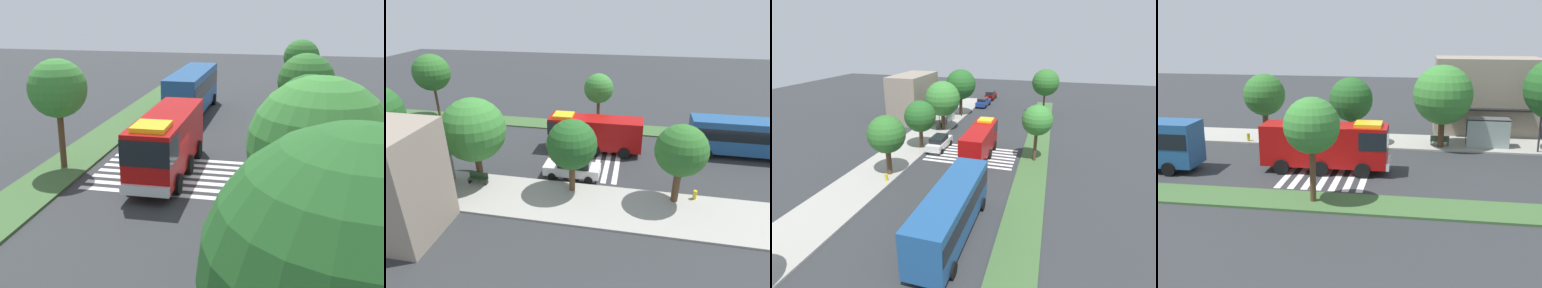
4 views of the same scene
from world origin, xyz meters
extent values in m
plane|color=#2D3033|center=(0.00, 0.00, 0.00)|extent=(120.00, 120.00, 0.00)
cube|color=#9E9B93|center=(0.00, 8.15, 0.07)|extent=(60.00, 5.19, 0.14)
cube|color=#3D6033|center=(0.00, -7.05, 0.07)|extent=(60.00, 3.00, 0.14)
cube|color=silver|center=(-3.56, 0.00, 0.01)|extent=(0.45, 10.00, 0.01)
cube|color=silver|center=(-2.66, 0.00, 0.01)|extent=(0.45, 10.00, 0.01)
cube|color=silver|center=(-1.76, 0.00, 0.01)|extent=(0.45, 10.00, 0.01)
cube|color=silver|center=(-0.86, 0.00, 0.01)|extent=(0.45, 10.00, 0.01)
cube|color=silver|center=(0.04, 0.00, 0.01)|extent=(0.45, 10.00, 0.01)
cube|color=silver|center=(0.94, 0.00, 0.01)|extent=(0.45, 10.00, 0.01)
cube|color=silver|center=(1.84, 0.00, 0.01)|extent=(0.45, 10.00, 0.01)
cube|color=#A50C0C|center=(1.97, -0.95, 2.00)|extent=(2.70, 2.45, 2.90)
cube|color=#A50C0C|center=(-2.51, -0.98, 1.99)|extent=(6.28, 2.48, 2.88)
cube|color=black|center=(2.37, -0.94, 2.58)|extent=(1.95, 2.47, 1.27)
cube|color=silver|center=(3.41, -0.94, 0.80)|extent=(0.26, 2.43, 0.50)
cube|color=yellow|center=(1.97, -0.95, 3.57)|extent=(1.89, 1.72, 0.24)
cylinder|color=black|center=(1.69, 0.27, 0.55)|extent=(1.10, 0.31, 1.10)
cylinder|color=black|center=(1.71, -2.16, 0.55)|extent=(1.10, 0.31, 1.10)
cylinder|color=black|center=(-4.08, 0.23, 0.55)|extent=(1.10, 0.31, 1.10)
cylinder|color=black|center=(-4.06, -2.20, 0.55)|extent=(1.10, 0.31, 1.10)
cylinder|color=black|center=(-1.26, 0.25, 0.55)|extent=(1.10, 0.31, 1.10)
cylinder|color=black|center=(-1.25, -2.18, 0.55)|extent=(1.10, 0.31, 1.10)
cube|color=silver|center=(0.05, 4.35, 0.71)|extent=(4.71, 1.80, 0.77)
cube|color=black|center=(-0.18, 4.36, 1.38)|extent=(2.64, 1.58, 0.58)
cylinder|color=black|center=(1.61, 5.22, 0.32)|extent=(0.64, 0.23, 0.64)
cylinder|color=black|center=(1.60, 3.46, 0.32)|extent=(0.64, 0.23, 0.64)
cylinder|color=black|center=(-1.49, 5.25, 0.32)|extent=(0.64, 0.23, 0.64)
cylinder|color=black|center=(-1.50, 3.48, 0.32)|extent=(0.64, 0.23, 0.64)
cube|color=navy|center=(23.78, 4.35, 0.72)|extent=(4.87, 2.02, 0.80)
cube|color=black|center=(23.54, 4.36, 1.40)|extent=(2.75, 1.70, 0.56)
cylinder|color=black|center=(25.40, 5.18, 0.32)|extent=(0.65, 0.25, 0.64)
cylinder|color=black|center=(25.32, 3.38, 0.32)|extent=(0.65, 0.25, 0.64)
cylinder|color=black|center=(22.24, 5.32, 0.32)|extent=(0.65, 0.25, 0.64)
cylinder|color=black|center=(22.16, 3.53, 0.32)|extent=(0.65, 0.25, 0.64)
cube|color=#720505|center=(30.65, 4.35, 0.72)|extent=(4.61, 1.89, 0.80)
cube|color=black|center=(30.42, 4.36, 1.46)|extent=(2.60, 1.62, 0.67)
cylinder|color=black|center=(32.18, 5.19, 0.32)|extent=(0.65, 0.24, 0.64)
cylinder|color=black|center=(32.13, 3.43, 0.32)|extent=(0.65, 0.24, 0.64)
cylinder|color=black|center=(29.17, 5.27, 0.32)|extent=(0.65, 0.24, 0.64)
cylinder|color=black|center=(29.12, 3.52, 0.32)|extent=(0.65, 0.24, 0.64)
cube|color=navy|center=(-15.49, -2.50, 2.07)|extent=(10.69, 2.58, 3.14)
cube|color=black|center=(-15.49, -2.50, 2.45)|extent=(10.48, 2.63, 1.13)
cylinder|color=black|center=(-19.23, -3.76, 0.50)|extent=(1.00, 0.30, 1.00)
cylinder|color=black|center=(-19.23, -1.21, 0.50)|extent=(1.00, 0.30, 1.00)
cylinder|color=black|center=(-11.76, -3.79, 0.50)|extent=(1.00, 0.30, 1.00)
cylinder|color=black|center=(-11.75, -1.24, 0.50)|extent=(1.00, 0.30, 1.00)
cube|color=#4C4C51|center=(11.27, 7.37, 2.54)|extent=(3.50, 1.40, 0.12)
cube|color=#8C9E99|center=(11.27, 6.71, 1.34)|extent=(3.50, 0.08, 2.40)
cylinder|color=#333338|center=(9.57, 8.02, 1.34)|extent=(0.08, 0.08, 2.40)
cylinder|color=#333338|center=(12.97, 8.02, 1.34)|extent=(0.08, 0.08, 2.40)
cube|color=#2D472D|center=(7.27, 7.11, 0.55)|extent=(1.60, 0.50, 0.08)
cube|color=#2D472D|center=(7.27, 6.89, 0.82)|extent=(1.60, 0.06, 0.45)
cube|color=black|center=(6.55, 7.11, 0.33)|extent=(0.08, 0.45, 0.37)
cube|color=black|center=(7.99, 7.11, 0.33)|extent=(0.08, 0.45, 0.37)
cylinder|color=#2D2D30|center=(15.19, 6.15, 3.29)|extent=(0.16, 0.16, 6.29)
sphere|color=white|center=(15.19, 6.15, 6.61)|extent=(0.36, 0.36, 0.36)
cube|color=gray|center=(11.66, 13.14, 3.64)|extent=(9.60, 4.80, 7.27)
cube|color=black|center=(11.66, 10.34, 2.80)|extent=(7.68, 0.80, 0.16)
cylinder|color=#513823|center=(-8.17, 6.55, 1.57)|extent=(0.51, 0.51, 2.85)
sphere|color=#2D6B28|center=(-8.17, 6.55, 4.28)|extent=(3.69, 3.69, 3.69)
cylinder|color=#513823|center=(-0.42, 6.55, 1.44)|extent=(0.45, 0.45, 2.60)
sphere|color=#235B23|center=(-0.42, 6.55, 4.06)|extent=(3.78, 3.78, 3.78)
cylinder|color=#47301E|center=(7.33, 6.55, 1.52)|extent=(0.52, 0.52, 2.75)
sphere|color=#387F33|center=(7.33, 6.55, 4.63)|extent=(4.97, 4.97, 4.97)
cylinder|color=#47301E|center=(16.14, 6.55, 1.84)|extent=(0.55, 0.55, 3.40)
sphere|color=#235B23|center=(16.14, 6.55, 5.29)|extent=(4.98, 4.98, 4.98)
cylinder|color=#513823|center=(-0.62, -7.05, 1.86)|extent=(0.36, 0.36, 3.44)
sphere|color=#387F33|center=(-0.62, -7.05, 4.73)|extent=(3.28, 3.28, 3.28)
cylinder|color=#513823|center=(19.83, -7.05, 2.14)|extent=(0.32, 0.32, 3.99)
sphere|color=#2D6B28|center=(19.83, -7.05, 5.67)|extent=(4.39, 4.39, 4.39)
cylinder|color=gold|center=(-9.69, 6.05, 0.49)|extent=(0.28, 0.28, 0.70)
camera|label=1|loc=(23.06, 5.38, 9.55)|focal=44.04mm
camera|label=2|loc=(-4.82, 27.04, 13.84)|focal=29.39mm
camera|label=3|loc=(-32.26, -8.30, 13.40)|focal=28.17mm
camera|label=4|loc=(5.39, -31.69, 10.32)|focal=42.47mm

